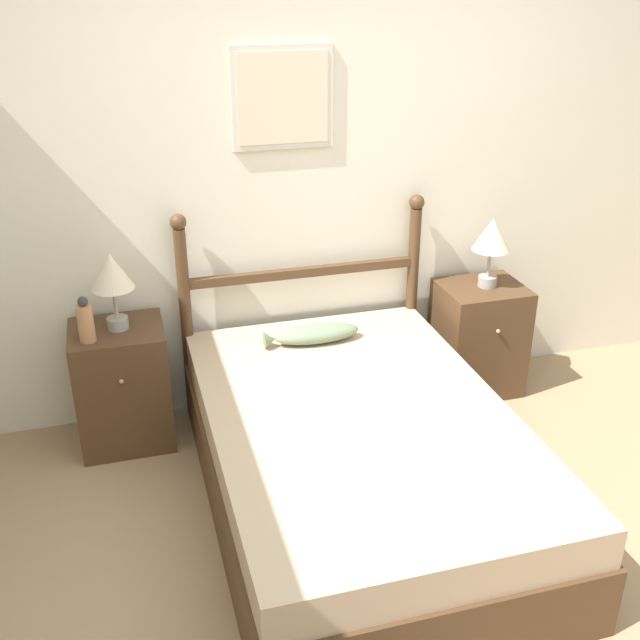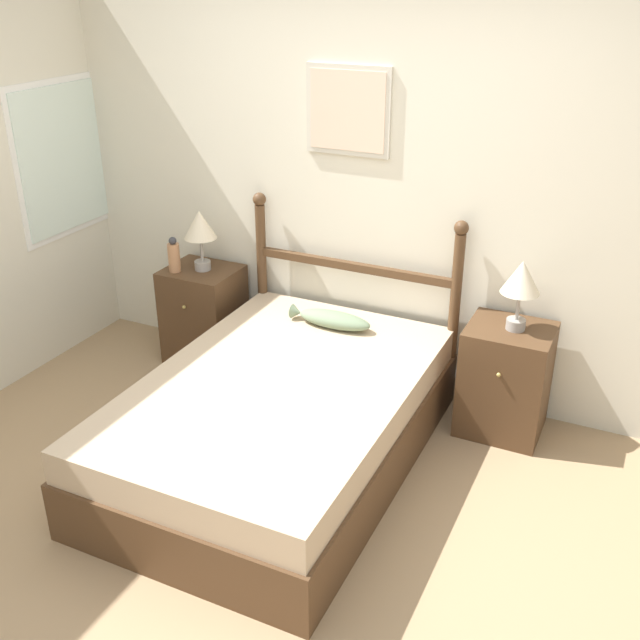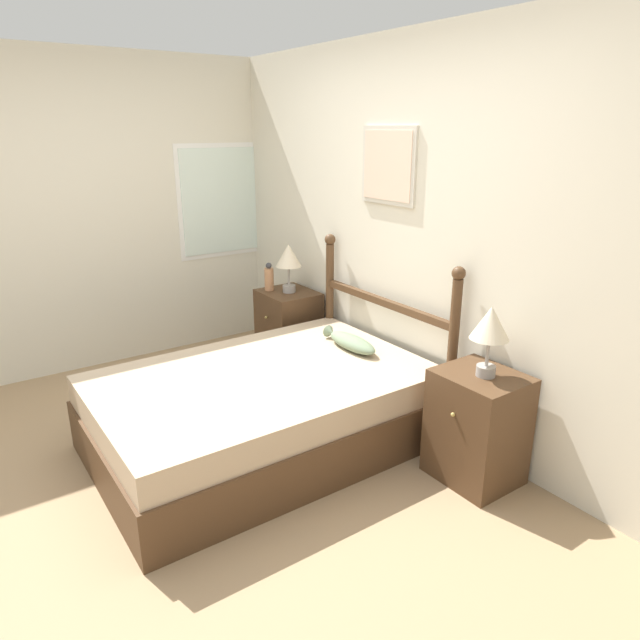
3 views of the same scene
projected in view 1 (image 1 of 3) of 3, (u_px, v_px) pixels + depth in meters
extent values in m
plane|color=#9E7F5B|center=(434.00, 590.00, 3.07)|extent=(16.00, 16.00, 0.00)
cube|color=beige|center=(319.00, 180.00, 4.03)|extent=(6.40, 0.06, 2.55)
cube|color=beige|center=(282.00, 98.00, 3.75)|extent=(0.52, 0.02, 0.51)
cube|color=beige|center=(283.00, 98.00, 3.74)|extent=(0.46, 0.01, 0.45)
cube|color=#4C331E|center=(358.00, 473.00, 3.52)|extent=(1.37, 2.06, 0.32)
cube|color=tan|center=(359.00, 428.00, 3.41)|extent=(1.33, 2.02, 0.18)
cylinder|color=#4C331E|center=(187.00, 326.00, 4.06)|extent=(0.06, 0.06, 1.10)
sphere|color=#4C331E|center=(178.00, 222.00, 3.81)|extent=(0.09, 0.09, 0.09)
cylinder|color=#4C331E|center=(411.00, 300.00, 4.38)|extent=(0.06, 0.06, 1.10)
sphere|color=#4C331E|center=(417.00, 202.00, 4.13)|extent=(0.09, 0.09, 0.09)
cube|color=#4C331E|center=(303.00, 272.00, 4.11)|extent=(1.31, 0.05, 0.05)
cube|color=#4C331E|center=(123.00, 386.00, 3.92)|extent=(0.47, 0.41, 0.66)
sphere|color=tan|center=(121.00, 382.00, 3.67)|extent=(0.02, 0.02, 0.02)
cube|color=#4C331E|center=(478.00, 338.00, 4.42)|extent=(0.47, 0.41, 0.66)
sphere|color=tan|center=(498.00, 331.00, 4.17)|extent=(0.02, 0.02, 0.02)
cylinder|color=gray|center=(118.00, 323.00, 3.77)|extent=(0.11, 0.11, 0.06)
cylinder|color=gray|center=(115.00, 303.00, 3.72)|extent=(0.02, 0.02, 0.16)
cone|color=beige|center=(111.00, 271.00, 3.65)|extent=(0.21, 0.21, 0.18)
cylinder|color=gray|center=(487.00, 281.00, 4.27)|extent=(0.11, 0.11, 0.06)
cylinder|color=gray|center=(489.00, 263.00, 4.23)|extent=(0.02, 0.02, 0.16)
cone|color=beige|center=(492.00, 234.00, 4.15)|extent=(0.21, 0.21, 0.18)
cylinder|color=tan|center=(86.00, 324.00, 3.61)|extent=(0.08, 0.08, 0.19)
sphere|color=#333338|center=(83.00, 302.00, 3.57)|extent=(0.05, 0.05, 0.05)
ellipsoid|color=gray|center=(317.00, 333.00, 3.97)|extent=(0.46, 0.16, 0.10)
cone|color=gray|center=(270.00, 339.00, 3.91)|extent=(0.06, 0.09, 0.09)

